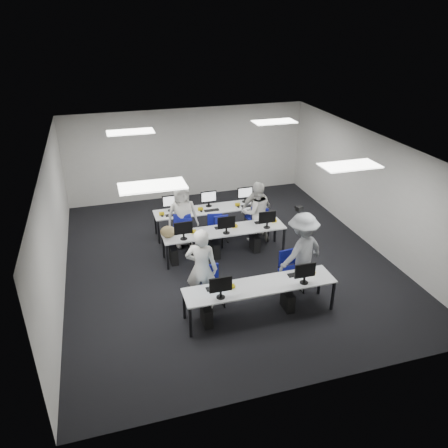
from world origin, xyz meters
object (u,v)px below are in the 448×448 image
object	(u,v)px
chair_4	(261,230)
chair_7	(255,224)
chair_6	(219,232)
student_1	(256,212)
chair_1	(291,279)
chair_3	(215,236)
photographer	(302,252)
desk_front	(260,287)
chair_0	(212,293)
student_3	(256,209)
student_2	(182,215)
chair_5	(183,233)
chair_2	(184,242)
desk_mid	(224,232)
student_0	(202,269)

from	to	relation	value
chair_4	chair_7	distance (m)	0.35
chair_6	student_1	xyz separation A→B (m)	(0.98, -0.23, 0.58)
chair_1	chair_3	size ratio (longest dim) A/B	1.12
chair_7	photographer	size ratio (longest dim) A/B	0.50
photographer	chair_7	bearing A→B (deg)	-108.83
chair_7	student_1	bearing A→B (deg)	-114.32
desk_front	chair_3	xyz separation A→B (m)	(-0.08, 3.21, -0.41)
chair_6	chair_0	bearing A→B (deg)	-108.72
chair_1	chair_4	xyz separation A→B (m)	(0.27, 2.57, -0.04)
chair_3	chair_6	world-z (taller)	chair_3
student_3	chair_0	bearing A→B (deg)	-135.53
chair_0	photographer	bearing A→B (deg)	-2.50
student_3	chair_7	bearing A→B (deg)	75.72
chair_1	student_1	size ratio (longest dim) A/B	0.56
chair_3	student_3	world-z (taller)	student_3
chair_1	student_2	bearing A→B (deg)	118.97
chair_0	chair_3	xyz separation A→B (m)	(0.77, 2.58, -0.01)
student_1	desk_front	bearing A→B (deg)	73.14
chair_1	chair_4	size ratio (longest dim) A/B	1.15
chair_5	student_2	size ratio (longest dim) A/B	0.57
chair_2	desk_mid	bearing A→B (deg)	-6.44
chair_5	chair_0	bearing A→B (deg)	-80.65
chair_1	chair_5	world-z (taller)	chair_5
desk_mid	photographer	bearing A→B (deg)	-56.58
chair_2	student_1	size ratio (longest dim) A/B	0.52
student_0	chair_1	bearing A→B (deg)	-155.67
chair_5	desk_front	bearing A→B (deg)	-67.21
chair_1	student_2	size ratio (longest dim) A/B	0.55
chair_0	student_1	xyz separation A→B (m)	(1.93, 2.54, 0.57)
chair_4	desk_mid	bearing A→B (deg)	-136.27
student_2	chair_2	bearing A→B (deg)	-102.09
chair_0	chair_2	xyz separation A→B (m)	(-0.11, 2.45, -0.00)
desk_mid	student_0	bearing A→B (deg)	-118.74
chair_2	student_2	xyz separation A→B (m)	(0.05, 0.41, 0.59)
chair_3	chair_4	distance (m)	1.35
chair_4	photographer	size ratio (longest dim) A/B	0.44
chair_3	chair_1	bearing A→B (deg)	-53.42
desk_front	student_1	distance (m)	3.34
chair_1	chair_4	distance (m)	2.59
photographer	desk_mid	bearing A→B (deg)	-76.41
chair_2	chair_4	size ratio (longest dim) A/B	1.06
desk_mid	chair_7	distance (m)	1.58
student_1	photographer	bearing A→B (deg)	96.08
desk_front	student_2	distance (m)	3.60
chair_3	chair_2	bearing A→B (deg)	-157.52
chair_1	chair_2	distance (m)	3.13
chair_3	chair_4	xyz separation A→B (m)	(1.35, -0.00, -0.01)
desk_front	chair_1	size ratio (longest dim) A/B	3.35
chair_0	student_2	distance (m)	2.92
student_0	photographer	bearing A→B (deg)	-154.02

